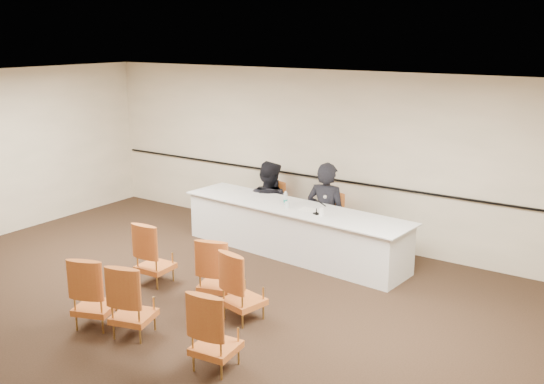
{
  "coord_description": "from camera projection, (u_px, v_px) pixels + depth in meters",
  "views": [
    {
      "loc": [
        5.04,
        -5.25,
        3.61
      ],
      "look_at": [
        -0.25,
        2.6,
        1.11
      ],
      "focal_mm": 40.0,
      "sensor_mm": 36.0,
      "label": 1
    }
  ],
  "objects": [
    {
      "name": "microphone",
      "position": [
        317.0,
        205.0,
        9.53
      ],
      "size": [
        0.19,
        0.24,
        0.3
      ],
      "primitive_type": null,
      "rotation": [
        0.0,
        0.0,
        -0.45
      ],
      "color": "black",
      "rests_on": "panel_table"
    },
    {
      "name": "aud_chair_back_right",
      "position": [
        216.0,
        329.0,
        6.61
      ],
      "size": [
        0.55,
        0.55,
        0.95
      ],
      "primitive_type": null,
      "rotation": [
        0.0,
        0.0,
        0.11
      ],
      "color": "#AD3C1F",
      "rests_on": "ground"
    },
    {
      "name": "aud_chair_back_left",
      "position": [
        95.0,
        291.0,
        7.58
      ],
      "size": [
        0.65,
        0.65,
        0.95
      ],
      "primitive_type": null,
      "rotation": [
        0.0,
        0.0,
        0.36
      ],
      "color": "#AD3C1F",
      "rests_on": "ground"
    },
    {
      "name": "panelist_second",
      "position": [
        269.0,
        210.0,
        11.16
      ],
      "size": [
        0.92,
        0.73,
        1.85
      ],
      "primitive_type": "imported",
      "rotation": [
        0.0,
        0.0,
        3.17
      ],
      "color": "black",
      "rests_on": "ground"
    },
    {
      "name": "coffee_cup",
      "position": [
        321.0,
        212.0,
        9.49
      ],
      "size": [
        0.1,
        0.1,
        0.12
      ],
      "primitive_type": "cylinder",
      "rotation": [
        0.0,
        0.0,
        -0.3
      ],
      "color": "white",
      "rests_on": "panel_table"
    },
    {
      "name": "ceiling",
      "position": [
        166.0,
        86.0,
        7.09
      ],
      "size": [
        10.0,
        10.0,
        0.0
      ],
      "primitive_type": "plane",
      "rotation": [
        3.14,
        0.0,
        0.0
      ],
      "color": "white",
      "rests_on": "ground"
    },
    {
      "name": "panel_table",
      "position": [
        293.0,
        230.0,
        10.1
      ],
      "size": [
        4.2,
        1.29,
        0.83
      ],
      "primitive_type": null,
      "rotation": [
        0.0,
        0.0,
        -0.08
      ],
      "color": "silver",
      "rests_on": "ground"
    },
    {
      "name": "papers",
      "position": [
        309.0,
        210.0,
        9.81
      ],
      "size": [
        0.31,
        0.23,
        0.0
      ],
      "primitive_type": "cube",
      "rotation": [
        0.0,
        0.0,
        0.02
      ],
      "color": "white",
      "rests_on": "panel_table"
    },
    {
      "name": "aud_chair_front_left",
      "position": [
        155.0,
        253.0,
        8.9
      ],
      "size": [
        0.53,
        0.53,
        0.95
      ],
      "primitive_type": null,
      "rotation": [
        0.0,
        0.0,
        0.06
      ],
      "color": "#AD3C1F",
      "rests_on": "ground"
    },
    {
      "name": "aud_chair_front_right",
      "position": [
        243.0,
        285.0,
        7.75
      ],
      "size": [
        0.59,
        0.59,
        0.95
      ],
      "primitive_type": null,
      "rotation": [
        0.0,
        0.0,
        -0.21
      ],
      "color": "#AD3C1F",
      "rests_on": "ground"
    },
    {
      "name": "wall_back",
      "position": [
        328.0,
        156.0,
        10.68
      ],
      "size": [
        10.0,
        0.04,
        3.0
      ],
      "primitive_type": "cube",
      "color": "beige",
      "rests_on": "ground"
    },
    {
      "name": "panelist_second_chair",
      "position": [
        269.0,
        208.0,
        11.15
      ],
      "size": [
        0.54,
        0.54,
        0.95
      ],
      "primitive_type": null,
      "rotation": [
        0.0,
        0.0,
        -0.08
      ],
      "color": "#AD3C1F",
      "rests_on": "ground"
    },
    {
      "name": "aud_chair_front_mid",
      "position": [
        217.0,
        270.0,
        8.26
      ],
      "size": [
        0.63,
        0.63,
        0.95
      ],
      "primitive_type": null,
      "rotation": [
        0.0,
        0.0,
        0.31
      ],
      "color": "#AD3C1F",
      "rests_on": "ground"
    },
    {
      "name": "drinking_glass",
      "position": [
        287.0,
        205.0,
        9.92
      ],
      "size": [
        0.08,
        0.08,
        0.1
      ],
      "primitive_type": "cylinder",
      "rotation": [
        0.0,
        0.0,
        -0.41
      ],
      "color": "silver",
      "rests_on": "panel_table"
    },
    {
      "name": "panelist_main_chair",
      "position": [
        326.0,
        221.0,
        10.38
      ],
      "size": [
        0.54,
        0.54,
        0.95
      ],
      "primitive_type": null,
      "rotation": [
        0.0,
        0.0,
        -0.08
      ],
      "color": "#AD3C1F",
      "rests_on": "ground"
    },
    {
      "name": "panelist_main",
      "position": [
        326.0,
        218.0,
        10.37
      ],
      "size": [
        0.75,
        0.53,
        1.95
      ],
      "primitive_type": "imported",
      "rotation": [
        0.0,
        0.0,
        3.24
      ],
      "color": "black",
      "rests_on": "ground"
    },
    {
      "name": "wall_rail",
      "position": [
        327.0,
        178.0,
        10.75
      ],
      "size": [
        9.8,
        0.04,
        0.03
      ],
      "primitive_type": "cube",
      "color": "black",
      "rests_on": "wall_back"
    },
    {
      "name": "aud_chair_back_mid",
      "position": [
        133.0,
        299.0,
        7.35
      ],
      "size": [
        0.62,
        0.62,
        0.95
      ],
      "primitive_type": null,
      "rotation": [
        0.0,
        0.0,
        0.28
      ],
      "color": "#AD3C1F",
      "rests_on": "ground"
    },
    {
      "name": "water_bottle",
      "position": [
        286.0,
        198.0,
        10.07
      ],
      "size": [
        0.08,
        0.08,
        0.23
      ],
      "primitive_type": null,
      "rotation": [
        0.0,
        0.0,
        0.16
      ],
      "color": "#198B7D",
      "rests_on": "panel_table"
    },
    {
      "name": "floor",
      "position": [
        176.0,
        320.0,
        7.86
      ],
      "size": [
        10.0,
        10.0,
        0.0
      ],
      "primitive_type": "plane",
      "color": "black",
      "rests_on": "ground"
    }
  ]
}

